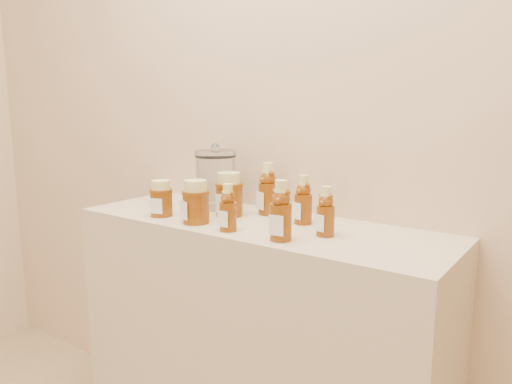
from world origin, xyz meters
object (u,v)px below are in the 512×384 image
Objects in this scene: honey_jar_left at (161,198)px; glass_canister at (216,177)px; display_table at (257,357)px; bear_bottle_front_left at (228,204)px; bear_bottle_back_left at (268,185)px.

glass_canister reaches higher than honey_jar_left.
glass_canister is at bearing 160.26° from display_table.
honey_jar_left reaches higher than display_table.
bear_bottle_front_left reaches higher than display_table.
bear_bottle_back_left is 0.35m from honey_jar_left.
display_table is 6.21× the size of bear_bottle_back_left.
bear_bottle_back_left is at bearing 94.26° from bear_bottle_front_left.
honey_jar_left is 0.21m from glass_canister.
bear_bottle_front_left reaches higher than honey_jar_left.
bear_bottle_front_left is at bearing -62.78° from bear_bottle_back_left.
glass_canister reaches higher than display_table.
bear_bottle_front_left is 0.29m from honey_jar_left.
honey_jar_left is (-0.27, -0.22, -0.04)m from bear_bottle_back_left.
bear_bottle_back_left reaches higher than honey_jar_left.
glass_canister is (-0.23, 0.22, 0.03)m from bear_bottle_front_left.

